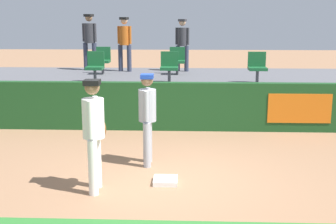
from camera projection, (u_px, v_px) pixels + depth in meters
ground_plane at (164, 181)px, 7.53m from camera, size 60.00×60.00×0.00m
first_base at (166, 181)px, 7.43m from camera, size 0.40×0.40×0.08m
player_fielder_home at (94, 128)px, 6.91m from camera, size 0.35×0.56×1.79m
player_runner_visitor at (147, 113)px, 8.17m from camera, size 0.33×0.48×1.71m
field_wall at (172, 106)px, 10.79m from camera, size 18.00×0.26×1.18m
bleacher_platform at (174, 93)px, 13.33m from camera, size 18.00×4.80×0.96m
seat_back_center at (177, 59)px, 13.78m from camera, size 0.48×0.44×0.84m
seat_back_left at (103, 59)px, 13.87m from camera, size 0.45×0.44×0.84m
seat_front_right at (257, 66)px, 11.93m from camera, size 0.48×0.44×0.84m
seat_front_center at (169, 65)px, 12.03m from camera, size 0.48×0.44×0.84m
seat_front_left at (95, 65)px, 12.11m from camera, size 0.46×0.44×0.84m
spectator_hooded at (182, 41)px, 14.47m from camera, size 0.45×0.40×1.69m
spectator_capped at (90, 38)px, 14.71m from camera, size 0.50×0.44×1.84m
spectator_casual at (125, 40)px, 14.42m from camera, size 0.47×0.41×1.75m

